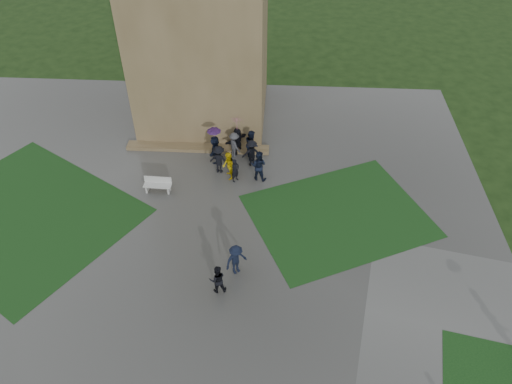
{
  "coord_description": "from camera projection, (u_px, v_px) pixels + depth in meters",
  "views": [
    {
      "loc": [
        5.13,
        -14.66,
        18.86
      ],
      "look_at": [
        3.98,
        5.36,
        1.2
      ],
      "focal_mm": 35.0,
      "sensor_mm": 36.0,
      "label": 1
    }
  ],
  "objects": [
    {
      "name": "ground",
      "position": [
        166.0,
        282.0,
        23.67
      ],
      "size": [
        120.0,
        120.0,
        0.0
      ],
      "primitive_type": "plane",
      "color": "black"
    },
    {
      "name": "plaza",
      "position": [
        174.0,
        250.0,
        25.16
      ],
      "size": [
        34.0,
        34.0,
        0.02
      ],
      "primitive_type": "cube",
      "color": "#3B3B39",
      "rests_on": "ground"
    },
    {
      "name": "lawn_inset_left",
      "position": [
        25.0,
        216.0,
        27.02
      ],
      "size": [
        14.1,
        13.46,
        0.01
      ],
      "primitive_type": "cube",
      "rotation": [
        0.0,
        0.0,
        -0.56
      ],
      "color": "#123312",
      "rests_on": "plaza"
    },
    {
      "name": "lawn_inset_right",
      "position": [
        339.0,
        216.0,
        27.04
      ],
      "size": [
        11.12,
        10.15,
        0.01
      ],
      "primitive_type": "cube",
      "rotation": [
        0.0,
        0.0,
        0.44
      ],
      "color": "#123312",
      "rests_on": "plaza"
    },
    {
      "name": "tower_plinth",
      "position": [
        198.0,
        148.0,
        31.53
      ],
      "size": [
        9.0,
        0.8,
        0.22
      ],
      "primitive_type": "cube",
      "color": "brown",
      "rests_on": "plaza"
    },
    {
      "name": "bench",
      "position": [
        158.0,
        185.0,
        28.28
      ],
      "size": [
        1.59,
        0.55,
        0.91
      ],
      "rotation": [
        0.0,
        0.0,
        -0.04
      ],
      "color": "beige",
      "rests_on": "plaza"
    },
    {
      "name": "visitor_cluster",
      "position": [
        234.0,
        149.0,
        29.87
      ],
      "size": [
        3.64,
        3.85,
        2.52
      ],
      "color": "black",
      "rests_on": "plaza"
    },
    {
      "name": "pedestrian_mid",
      "position": [
        236.0,
        260.0,
        23.55
      ],
      "size": [
        1.24,
        1.15,
        1.74
      ],
      "primitive_type": "imported",
      "rotation": [
        0.0,
        0.0,
        0.66
      ],
      "color": "black",
      "rests_on": "plaza"
    },
    {
      "name": "pedestrian_near",
      "position": [
        217.0,
        279.0,
        22.77
      ],
      "size": [
        0.85,
        0.6,
        1.59
      ],
      "primitive_type": "imported",
      "rotation": [
        0.0,
        0.0,
        3.36
      ],
      "color": "black",
      "rests_on": "plaza"
    }
  ]
}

